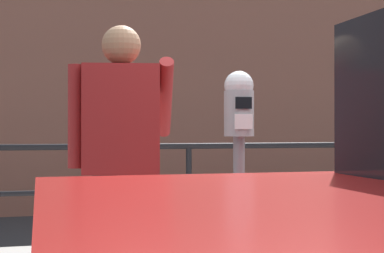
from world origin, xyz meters
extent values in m
cylinder|color=slate|center=(-0.31, 0.38, 0.71)|extent=(0.07, 0.07, 1.11)
cylinder|color=#939699|center=(-0.31, 0.38, 1.40)|extent=(0.18, 0.18, 0.28)
sphere|color=silver|center=(-0.31, 0.38, 1.57)|extent=(0.18, 0.18, 0.18)
cube|color=black|center=(-0.31, 0.28, 1.46)|extent=(0.10, 0.01, 0.07)
cube|color=white|center=(-0.31, 0.28, 1.35)|extent=(0.11, 0.01, 0.09)
cylinder|color=black|center=(-1.10, 0.58, 0.60)|extent=(0.15, 0.15, 0.88)
cylinder|color=black|center=(-0.90, 0.55, 0.60)|extent=(0.15, 0.15, 0.88)
cube|color=maroon|center=(-1.00, 0.57, 1.37)|extent=(0.49, 0.29, 0.66)
sphere|color=#936B4C|center=(-1.00, 0.57, 1.82)|extent=(0.24, 0.24, 0.24)
cylinder|color=maroon|center=(-1.27, 0.61, 1.39)|extent=(0.09, 0.09, 0.62)
cylinder|color=maroon|center=(-0.69, 0.72, 1.51)|extent=(0.17, 0.52, 0.50)
cylinder|color=black|center=(0.00, 2.86, 1.14)|extent=(24.00, 0.06, 0.06)
cylinder|color=black|center=(0.00, 2.86, 0.69)|extent=(24.00, 0.05, 0.05)
cylinder|color=black|center=(0.00, 2.86, 0.65)|extent=(0.06, 0.06, 0.98)
cylinder|color=black|center=(2.00, 2.86, 0.65)|extent=(0.06, 0.06, 0.98)
cube|color=brown|center=(0.00, 6.42, 1.96)|extent=(32.00, 0.50, 3.92)
camera|label=1|loc=(-1.47, -3.00, 1.31)|focal=55.13mm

